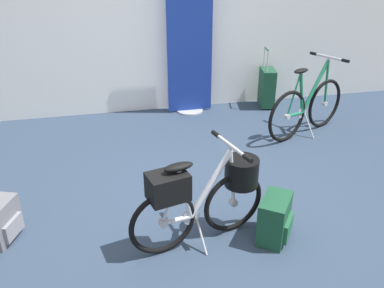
{
  "coord_description": "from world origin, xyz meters",
  "views": [
    {
      "loc": [
        -0.73,
        -2.8,
        2.04
      ],
      "look_at": [
        -0.05,
        0.18,
        0.55
      ],
      "focal_mm": 37.54,
      "sensor_mm": 36.0,
      "label": 1
    }
  ],
  "objects_px": {
    "display_bike_left": "(307,106)",
    "backpack_on_floor": "(275,219)",
    "rolling_suitcase": "(267,87)",
    "folding_bike_foreground": "(205,193)",
    "floor_banner_stand": "(190,57)"
  },
  "relations": [
    {
      "from": "floor_banner_stand",
      "to": "rolling_suitcase",
      "type": "bearing_deg",
      "value": -2.49
    },
    {
      "from": "floor_banner_stand",
      "to": "folding_bike_foreground",
      "type": "relative_size",
      "value": 1.54
    },
    {
      "from": "folding_bike_foreground",
      "to": "backpack_on_floor",
      "type": "bearing_deg",
      "value": -11.7
    },
    {
      "from": "floor_banner_stand",
      "to": "backpack_on_floor",
      "type": "relative_size",
      "value": 4.39
    },
    {
      "from": "folding_bike_foreground",
      "to": "display_bike_left",
      "type": "xyz_separation_m",
      "value": [
        1.68,
        1.66,
        -0.07
      ]
    },
    {
      "from": "folding_bike_foreground",
      "to": "backpack_on_floor",
      "type": "distance_m",
      "value": 0.59
    },
    {
      "from": "display_bike_left",
      "to": "backpack_on_floor",
      "type": "relative_size",
      "value": 3.16
    },
    {
      "from": "floor_banner_stand",
      "to": "rolling_suitcase",
      "type": "height_order",
      "value": "floor_banner_stand"
    },
    {
      "from": "folding_bike_foreground",
      "to": "display_bike_left",
      "type": "height_order",
      "value": "display_bike_left"
    },
    {
      "from": "rolling_suitcase",
      "to": "folding_bike_foreground",
      "type": "bearing_deg",
      "value": -120.88
    },
    {
      "from": "folding_bike_foreground",
      "to": "display_bike_left",
      "type": "bearing_deg",
      "value": 44.57
    },
    {
      "from": "display_bike_left",
      "to": "backpack_on_floor",
      "type": "bearing_deg",
      "value": -123.18
    },
    {
      "from": "display_bike_left",
      "to": "backpack_on_floor",
      "type": "height_order",
      "value": "display_bike_left"
    },
    {
      "from": "display_bike_left",
      "to": "rolling_suitcase",
      "type": "bearing_deg",
      "value": 95.68
    },
    {
      "from": "folding_bike_foreground",
      "to": "backpack_on_floor",
      "type": "relative_size",
      "value": 2.85
    }
  ]
}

